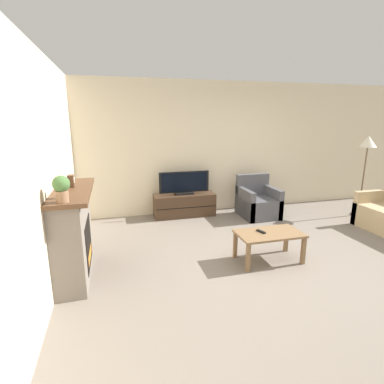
{
  "coord_description": "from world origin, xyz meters",
  "views": [
    {
      "loc": [
        -2.44,
        -3.36,
        1.96
      ],
      "look_at": [
        -1.28,
        0.97,
        0.85
      ],
      "focal_mm": 28.0,
      "sensor_mm": 36.0,
      "label": 1
    }
  ],
  "objects_px": {
    "mantel_vase_left": "(64,189)",
    "tv": "(184,184)",
    "coffee_table": "(269,237)",
    "armchair": "(257,203)",
    "floor_lamp": "(368,147)",
    "mantel_clock": "(71,181)",
    "remote": "(261,231)",
    "potted_plant": "(61,187)",
    "tv_stand": "(184,205)",
    "fireplace": "(73,232)"
  },
  "relations": [
    {
      "from": "tv",
      "to": "armchair",
      "type": "relative_size",
      "value": 1.24
    },
    {
      "from": "remote",
      "to": "tv_stand",
      "type": "bearing_deg",
      "value": 85.11
    },
    {
      "from": "mantel_clock",
      "to": "potted_plant",
      "type": "xyz_separation_m",
      "value": [
        -0.0,
        -0.74,
        0.08
      ]
    },
    {
      "from": "mantel_clock",
      "to": "tv_stand",
      "type": "relative_size",
      "value": 0.12
    },
    {
      "from": "potted_plant",
      "to": "armchair",
      "type": "height_order",
      "value": "potted_plant"
    },
    {
      "from": "remote",
      "to": "mantel_vase_left",
      "type": "bearing_deg",
      "value": 164.46
    },
    {
      "from": "tv_stand",
      "to": "tv",
      "type": "distance_m",
      "value": 0.44
    },
    {
      "from": "coffee_table",
      "to": "floor_lamp",
      "type": "distance_m",
      "value": 3.32
    },
    {
      "from": "fireplace",
      "to": "remote",
      "type": "height_order",
      "value": "fireplace"
    },
    {
      "from": "mantel_vase_left",
      "to": "mantel_clock",
      "type": "height_order",
      "value": "mantel_vase_left"
    },
    {
      "from": "tv_stand",
      "to": "mantel_clock",
      "type": "bearing_deg",
      "value": -136.35
    },
    {
      "from": "tv",
      "to": "armchair",
      "type": "height_order",
      "value": "tv"
    },
    {
      "from": "floor_lamp",
      "to": "mantel_clock",
      "type": "bearing_deg",
      "value": -170.45
    },
    {
      "from": "mantel_vase_left",
      "to": "armchair",
      "type": "height_order",
      "value": "mantel_vase_left"
    },
    {
      "from": "coffee_table",
      "to": "mantel_vase_left",
      "type": "bearing_deg",
      "value": -177.66
    },
    {
      "from": "mantel_vase_left",
      "to": "mantel_clock",
      "type": "xyz_separation_m",
      "value": [
        0.0,
        0.56,
        -0.03
      ]
    },
    {
      "from": "mantel_vase_left",
      "to": "tv",
      "type": "distance_m",
      "value": 3.07
    },
    {
      "from": "mantel_vase_left",
      "to": "remote",
      "type": "xyz_separation_m",
      "value": [
        2.45,
        0.15,
        -0.79
      ]
    },
    {
      "from": "mantel_vase_left",
      "to": "tv_stand",
      "type": "distance_m",
      "value": 3.18
    },
    {
      "from": "mantel_vase_left",
      "to": "potted_plant",
      "type": "distance_m",
      "value": 0.18
    },
    {
      "from": "mantel_vase_left",
      "to": "mantel_clock",
      "type": "relative_size",
      "value": 1.48
    },
    {
      "from": "fireplace",
      "to": "armchair",
      "type": "distance_m",
      "value": 3.7
    },
    {
      "from": "tv",
      "to": "coffee_table",
      "type": "bearing_deg",
      "value": -73.57
    },
    {
      "from": "potted_plant",
      "to": "coffee_table",
      "type": "height_order",
      "value": "potted_plant"
    },
    {
      "from": "potted_plant",
      "to": "floor_lamp",
      "type": "height_order",
      "value": "floor_lamp"
    },
    {
      "from": "fireplace",
      "to": "mantel_vase_left",
      "type": "bearing_deg",
      "value": -87.72
    },
    {
      "from": "fireplace",
      "to": "coffee_table",
      "type": "xyz_separation_m",
      "value": [
        2.57,
        -0.32,
        -0.21
      ]
    },
    {
      "from": "mantel_clock",
      "to": "potted_plant",
      "type": "relative_size",
      "value": 0.54
    },
    {
      "from": "remote",
      "to": "potted_plant",
      "type": "bearing_deg",
      "value": 168.53
    },
    {
      "from": "fireplace",
      "to": "mantel_clock",
      "type": "relative_size",
      "value": 9.37
    },
    {
      "from": "mantel_clock",
      "to": "armchair",
      "type": "bearing_deg",
      "value": 22.92
    },
    {
      "from": "tv",
      "to": "coffee_table",
      "type": "height_order",
      "value": "tv"
    },
    {
      "from": "fireplace",
      "to": "tv_stand",
      "type": "distance_m",
      "value": 2.74
    },
    {
      "from": "potted_plant",
      "to": "coffee_table",
      "type": "distance_m",
      "value": 2.73
    },
    {
      "from": "mantel_clock",
      "to": "tv",
      "type": "xyz_separation_m",
      "value": [
        1.89,
        1.8,
        -0.52
      ]
    },
    {
      "from": "floor_lamp",
      "to": "potted_plant",
      "type": "bearing_deg",
      "value": -163.05
    },
    {
      "from": "mantel_vase_left",
      "to": "floor_lamp",
      "type": "distance_m",
      "value": 5.6
    },
    {
      "from": "armchair",
      "to": "remote",
      "type": "height_order",
      "value": "armchair"
    },
    {
      "from": "tv",
      "to": "floor_lamp",
      "type": "bearing_deg",
      "value": -14.23
    },
    {
      "from": "coffee_table",
      "to": "remote",
      "type": "distance_m",
      "value": 0.14
    },
    {
      "from": "mantel_clock",
      "to": "floor_lamp",
      "type": "distance_m",
      "value": 5.48
    },
    {
      "from": "mantel_clock",
      "to": "coffee_table",
      "type": "bearing_deg",
      "value": -10.16
    },
    {
      "from": "mantel_vase_left",
      "to": "tv",
      "type": "xyz_separation_m",
      "value": [
        1.89,
        2.36,
        -0.55
      ]
    },
    {
      "from": "potted_plant",
      "to": "armchair",
      "type": "bearing_deg",
      "value": 32.78
    },
    {
      "from": "armchair",
      "to": "floor_lamp",
      "type": "xyz_separation_m",
      "value": [
        2.07,
        -0.5,
        1.12
      ]
    },
    {
      "from": "armchair",
      "to": "potted_plant",
      "type": "bearing_deg",
      "value": -147.22
    },
    {
      "from": "tv",
      "to": "mantel_clock",
      "type": "bearing_deg",
      "value": -136.38
    },
    {
      "from": "armchair",
      "to": "remote",
      "type": "bearing_deg",
      "value": -115.96
    },
    {
      "from": "mantel_vase_left",
      "to": "floor_lamp",
      "type": "relative_size",
      "value": 0.14
    },
    {
      "from": "coffee_table",
      "to": "armchair",
      "type": "bearing_deg",
      "value": 67.33
    }
  ]
}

